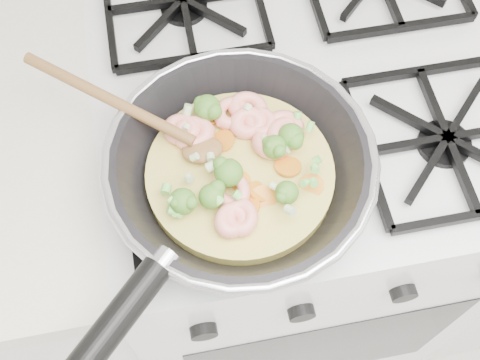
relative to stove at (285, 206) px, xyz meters
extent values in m
cube|color=white|center=(0.00, 0.00, -0.01)|extent=(0.60, 0.60, 0.90)
cube|color=black|center=(0.00, -0.30, -0.01)|extent=(0.48, 0.00, 0.40)
cube|color=black|center=(0.00, 0.00, 0.45)|extent=(0.56, 0.56, 0.02)
torus|color=silver|center=(-0.12, -0.16, 0.52)|extent=(0.32, 0.32, 0.01)
cylinder|color=black|center=(-0.30, -0.35, 0.52)|extent=(0.16, 0.16, 0.03)
cylinder|color=#D2C35B|center=(-0.12, -0.16, 0.49)|extent=(0.23, 0.23, 0.02)
ellipsoid|color=brown|center=(-0.16, -0.13, 0.50)|extent=(0.06, 0.06, 0.01)
cylinder|color=brown|center=(-0.26, -0.06, 0.53)|extent=(0.19, 0.15, 0.04)
torus|color=#FBA695|center=(-0.14, -0.23, 0.50)|extent=(0.05, 0.05, 0.02)
torus|color=#FBA695|center=(-0.15, -0.23, 0.50)|extent=(0.07, 0.07, 0.03)
torus|color=#FBA695|center=(-0.10, -0.09, 0.50)|extent=(0.06, 0.06, 0.02)
torus|color=#FBA695|center=(-0.14, -0.19, 0.50)|extent=(0.07, 0.07, 0.03)
torus|color=#FBA695|center=(-0.18, -0.10, 0.50)|extent=(0.07, 0.07, 0.03)
torus|color=#FBA695|center=(-0.12, -0.09, 0.50)|extent=(0.07, 0.07, 0.03)
torus|color=#FBA695|center=(-0.10, -0.11, 0.50)|extent=(0.05, 0.05, 0.03)
torus|color=#FBA695|center=(-0.17, -0.11, 0.50)|extent=(0.06, 0.06, 0.02)
torus|color=#FBA695|center=(-0.08, -0.14, 0.50)|extent=(0.07, 0.07, 0.03)
torus|color=#FBA695|center=(-0.09, -0.11, 0.50)|extent=(0.06, 0.06, 0.02)
torus|color=#FBA695|center=(-0.06, -0.12, 0.50)|extent=(0.07, 0.07, 0.03)
torus|color=#FBA695|center=(-0.06, -0.13, 0.50)|extent=(0.06, 0.07, 0.03)
ellipsoid|color=#51872C|center=(-0.14, -0.18, 0.52)|extent=(0.04, 0.04, 0.03)
ellipsoid|color=#51872C|center=(-0.16, -0.20, 0.51)|extent=(0.04, 0.04, 0.03)
ellipsoid|color=#51872C|center=(-0.15, -0.08, 0.52)|extent=(0.04, 0.04, 0.03)
ellipsoid|color=#51872C|center=(-0.20, -0.20, 0.52)|extent=(0.04, 0.04, 0.03)
ellipsoid|color=#51872C|center=(-0.08, -0.21, 0.51)|extent=(0.04, 0.04, 0.03)
ellipsoid|color=#51872C|center=(-0.08, -0.15, 0.51)|extent=(0.04, 0.04, 0.03)
ellipsoid|color=#51872C|center=(-0.06, -0.14, 0.52)|extent=(0.04, 0.04, 0.03)
cylinder|color=orange|center=(-0.14, -0.12, 0.50)|extent=(0.04, 0.04, 0.00)
cylinder|color=orange|center=(-0.11, -0.20, 0.50)|extent=(0.04, 0.04, 0.01)
cylinder|color=orange|center=(-0.11, -0.21, 0.50)|extent=(0.04, 0.04, 0.01)
cylinder|color=orange|center=(-0.15, -0.23, 0.50)|extent=(0.04, 0.04, 0.01)
cylinder|color=orange|center=(-0.14, -0.17, 0.50)|extent=(0.04, 0.04, 0.01)
cylinder|color=orange|center=(-0.13, -0.21, 0.50)|extent=(0.04, 0.04, 0.01)
cylinder|color=orange|center=(-0.15, -0.09, 0.50)|extent=(0.03, 0.03, 0.01)
cylinder|color=orange|center=(-0.13, -0.18, 0.50)|extent=(0.04, 0.04, 0.01)
cylinder|color=orange|center=(-0.05, -0.20, 0.50)|extent=(0.03, 0.03, 0.01)
cylinder|color=orange|center=(-0.07, -0.17, 0.50)|extent=(0.05, 0.05, 0.01)
cylinder|color=orange|center=(-0.14, -0.07, 0.50)|extent=(0.04, 0.04, 0.00)
cylinder|color=#B5D395|center=(-0.09, -0.20, 0.51)|extent=(0.01, 0.01, 0.01)
cylinder|color=#71CE52|center=(-0.06, -0.21, 0.52)|extent=(0.01, 0.01, 0.01)
cylinder|color=#71CE52|center=(-0.21, -0.21, 0.51)|extent=(0.01, 0.01, 0.01)
cylinder|color=#71CE52|center=(-0.05, -0.21, 0.52)|extent=(0.01, 0.01, 0.01)
cylinder|color=#71CE52|center=(-0.04, -0.18, 0.52)|extent=(0.01, 0.01, 0.01)
cylinder|color=#71CE52|center=(-0.21, -0.20, 0.52)|extent=(0.01, 0.01, 0.01)
cylinder|color=#B5D395|center=(-0.08, -0.24, 0.52)|extent=(0.01, 0.01, 0.01)
cylinder|color=#71CE52|center=(-0.14, -0.21, 0.52)|extent=(0.01, 0.01, 0.01)
cylinder|color=#B5D395|center=(-0.16, -0.16, 0.52)|extent=(0.01, 0.01, 0.01)
cylinder|color=#B5D395|center=(-0.17, -0.08, 0.52)|extent=(0.01, 0.01, 0.01)
cylinder|color=#B5D395|center=(-0.09, -0.14, 0.52)|extent=(0.01, 0.01, 0.01)
cylinder|color=#71CE52|center=(-0.20, -0.21, 0.51)|extent=(0.01, 0.01, 0.01)
cylinder|color=#71CE52|center=(-0.16, -0.21, 0.52)|extent=(0.01, 0.01, 0.01)
cylinder|color=#71CE52|center=(-0.03, -0.14, 0.52)|extent=(0.01, 0.01, 0.01)
cylinder|color=#B5D395|center=(-0.18, -0.11, 0.51)|extent=(0.01, 0.01, 0.01)
cylinder|color=#B5D395|center=(-0.07, -0.16, 0.51)|extent=(0.01, 0.01, 0.01)
cylinder|color=#71CE52|center=(-0.21, -0.18, 0.51)|extent=(0.01, 0.01, 0.01)
cylinder|color=#B5D395|center=(-0.18, -0.15, 0.52)|extent=(0.01, 0.01, 0.01)
cylinder|color=#B5D395|center=(-0.10, -0.09, 0.52)|extent=(0.01, 0.01, 0.01)
cylinder|color=#71CE52|center=(-0.17, -0.20, 0.52)|extent=(0.01, 0.01, 0.01)
cylinder|color=#71CE52|center=(-0.04, -0.19, 0.52)|extent=(0.01, 0.01, 0.01)
cylinder|color=#B5D395|center=(-0.19, -0.17, 0.51)|extent=(0.01, 0.01, 0.01)
cylinder|color=#71CE52|center=(-0.05, -0.12, 0.52)|extent=(0.01, 0.01, 0.01)
cylinder|color=#B5D395|center=(-0.16, -0.15, 0.51)|extent=(0.01, 0.01, 0.01)
camera|label=1|loc=(-0.19, -0.50, 1.12)|focal=45.04mm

